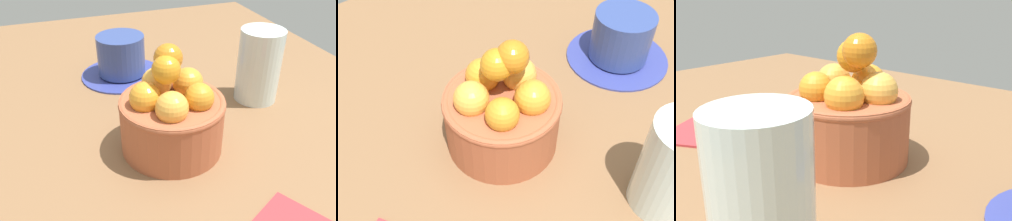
# 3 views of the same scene
# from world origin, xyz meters

# --- Properties ---
(ground_plane) EXTENTS (1.22, 0.85, 0.04)m
(ground_plane) POSITION_xyz_m (0.00, 0.00, -0.02)
(ground_plane) COLOR brown
(terracotta_bowl) EXTENTS (0.14, 0.14, 0.14)m
(terracotta_bowl) POSITION_xyz_m (-0.00, -0.00, 0.05)
(terracotta_bowl) COLOR #AD5938
(terracotta_bowl) RESTS_ON ground_plane
(coffee_cup) EXTENTS (0.15, 0.15, 0.08)m
(coffee_cup) POSITION_xyz_m (-0.24, -0.01, 0.03)
(coffee_cup) COLOR #363F91
(coffee_cup) RESTS_ON ground_plane
(water_glass) EXTENTS (0.07, 0.07, 0.12)m
(water_glass) POSITION_xyz_m (-0.08, 0.18, 0.06)
(water_glass) COLOR silver
(water_glass) RESTS_ON ground_plane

